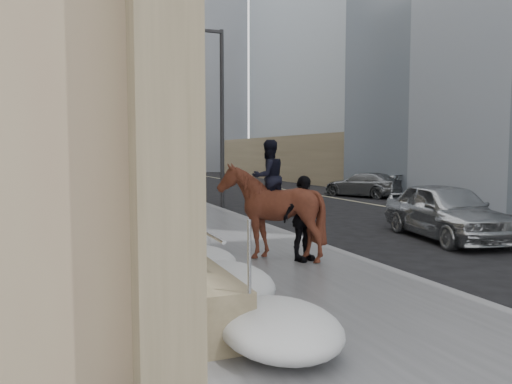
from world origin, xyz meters
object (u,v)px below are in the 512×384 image
car_silver (446,211)px  car_grey (364,185)px  mounted_horse_left (163,202)px  mounted_horse_right (270,208)px  pedestrian (302,218)px

car_silver → car_grey: car_silver is taller
car_silver → car_grey: 14.06m
mounted_horse_left → car_grey: bearing=-162.3°
mounted_horse_left → mounted_horse_right: mounted_horse_right is taller
pedestrian → car_grey: bearing=32.8°
mounted_horse_right → pedestrian: (0.62, -0.42, -0.22)m
mounted_horse_right → car_grey: size_ratio=0.57×
mounted_horse_right → car_grey: bearing=-140.0°
pedestrian → car_silver: 5.81m
car_grey → car_silver: bearing=42.3°
car_silver → mounted_horse_right: bearing=-158.1°
mounted_horse_right → pedestrian: mounted_horse_right is taller
mounted_horse_right → car_grey: 18.38m
mounted_horse_left → car_grey: mounted_horse_left is taller
mounted_horse_right → car_silver: 6.33m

